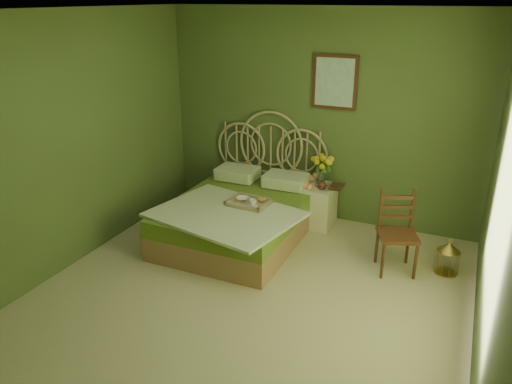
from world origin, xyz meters
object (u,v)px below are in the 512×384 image
at_px(bed, 241,213).
at_px(nightstand, 316,198).
at_px(chair, 399,226).
at_px(birdcage, 447,258).

relative_size(bed, nightstand, 2.27).
height_order(nightstand, chair, nightstand).
distance_m(nightstand, chair, 1.34).
height_order(bed, chair, bed).
distance_m(bed, birdcage, 2.33).
xyz_separation_m(bed, chair, (1.83, -0.01, 0.19)).
height_order(bed, nightstand, bed).
distance_m(bed, chair, 1.83).
distance_m(chair, birdcage, 0.60).
relative_size(chair, birdcage, 2.48).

